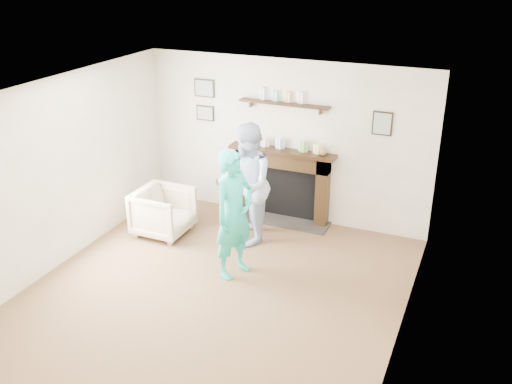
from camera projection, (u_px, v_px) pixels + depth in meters
ground at (213, 295)px, 7.06m from camera, size 5.00×5.00×0.00m
room_shell at (234, 154)px, 7.01m from camera, size 4.54×5.02×2.52m
armchair at (165, 233)px, 8.60m from camera, size 0.78×0.76×0.71m
man at (247, 240)px, 8.39m from camera, size 0.97×1.06×1.77m
woman at (235, 273)px, 7.55m from camera, size 0.59×0.72×1.71m
pedestal_table at (228, 199)px, 8.15m from camera, size 0.33×0.33×1.07m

